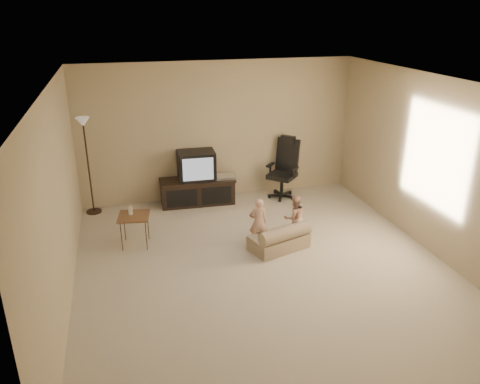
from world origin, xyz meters
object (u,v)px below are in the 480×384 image
at_px(tv_stand, 197,182).
at_px(child_sofa, 280,239).
at_px(side_table, 133,216).
at_px(floor_lamp, 86,145).
at_px(office_chair, 284,176).
at_px(toddler_right, 294,217).
at_px(toddler_left, 258,222).

distance_m(tv_stand, child_sofa, 2.24).
distance_m(side_table, floor_lamp, 1.73).
bearing_deg(tv_stand, side_table, -128.83).
distance_m(office_chair, toddler_right, 1.75).
height_order(child_sofa, toddler_right, toddler_right).
bearing_deg(office_chair, floor_lamp, -137.74).
relative_size(tv_stand, side_table, 2.08).
distance_m(tv_stand, office_chair, 1.62).
height_order(side_table, floor_lamp, floor_lamp).
distance_m(side_table, child_sofa, 2.19).
height_order(office_chair, floor_lamp, floor_lamp).
relative_size(child_sofa, toddler_right, 1.31).
height_order(side_table, toddler_left, toddler_left).
bearing_deg(toddler_right, toddler_left, -1.13).
bearing_deg(office_chair, toddler_left, -75.91).
bearing_deg(tv_stand, office_chair, -0.67).
height_order(floor_lamp, child_sofa, floor_lamp).
xyz_separation_m(office_chair, child_sofa, (-0.75, -1.96, -0.24)).
bearing_deg(toddler_left, child_sofa, 147.83).
relative_size(floor_lamp, child_sofa, 1.78).
distance_m(side_table, toddler_right, 2.41).
bearing_deg(floor_lamp, side_table, -65.70).
xyz_separation_m(tv_stand, toddler_left, (0.58, -1.83, -0.03)).
bearing_deg(side_table, floor_lamp, 114.30).
distance_m(office_chair, side_table, 3.08).
distance_m(floor_lamp, toddler_right, 3.63).
height_order(office_chair, side_table, office_chair).
distance_m(toddler_left, toddler_right, 0.59).
bearing_deg(tv_stand, toddler_left, -69.82).
distance_m(tv_stand, toddler_right, 2.13).
xyz_separation_m(child_sofa, toddler_left, (-0.28, 0.22, 0.21)).
distance_m(floor_lamp, toddler_left, 3.18).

